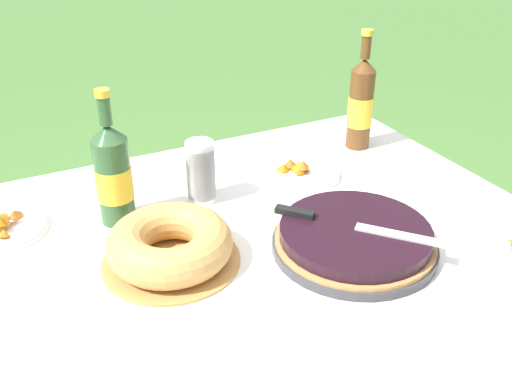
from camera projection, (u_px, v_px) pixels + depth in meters
name	position (u px, v px, depth m)	size (l,w,h in m)	color
garden_table	(241.00, 280.00, 1.28)	(1.49, 1.17, 0.73)	brown
tablecloth	(240.00, 261.00, 1.25)	(1.50, 1.18, 0.10)	white
berry_tart	(355.00, 239.00, 1.25)	(0.36, 0.36, 0.06)	#38383D
serving_knife	(343.00, 223.00, 1.25)	(0.27, 0.30, 0.01)	silver
bundt_cake	(170.00, 245.00, 1.20)	(0.30, 0.30, 0.09)	#B78447
cup_stack	(201.00, 172.00, 1.42)	(0.07, 0.07, 0.16)	white
cider_bottle_green	(113.00, 175.00, 1.32)	(0.08, 0.08, 0.33)	#2D562D
cider_bottle_amber	(361.00, 104.00, 1.68)	(0.07, 0.07, 0.35)	brown
snack_plate_left	(2.00, 227.00, 1.32)	(0.21, 0.21, 0.06)	white
snack_plate_right	(300.00, 171.00, 1.58)	(0.22, 0.22, 0.05)	white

